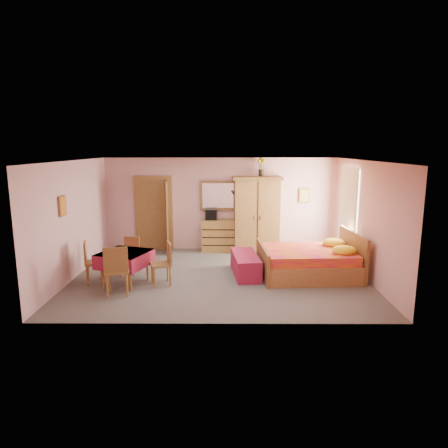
{
  "coord_description": "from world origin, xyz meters",
  "views": [
    {
      "loc": [
        0.14,
        -8.7,
        2.89
      ],
      "look_at": [
        0.1,
        0.3,
        1.15
      ],
      "focal_mm": 32.0,
      "sensor_mm": 36.0,
      "label": 1
    }
  ],
  "objects_px": {
    "wall_mirror": "(219,196)",
    "dining_table": "(125,268)",
    "bed": "(308,254)",
    "chair_north": "(129,256)",
    "chair_south": "(117,269)",
    "wardrobe": "(257,215)",
    "stereo": "(211,215)",
    "chair_east": "(161,264)",
    "chest_of_drawers": "(219,236)",
    "chair_west": "(95,262)",
    "bench": "(245,264)",
    "floor_lamp": "(235,222)",
    "sunflower_vase": "(261,167)"
  },
  "relations": [
    {
      "from": "bed",
      "to": "chair_east",
      "type": "xyz_separation_m",
      "value": [
        -3.25,
        -0.62,
        -0.04
      ]
    },
    {
      "from": "wall_mirror",
      "to": "dining_table",
      "type": "xyz_separation_m",
      "value": [
        -1.96,
        -2.96,
        -1.2
      ]
    },
    {
      "from": "wall_mirror",
      "to": "chest_of_drawers",
      "type": "bearing_deg",
      "value": -91.63
    },
    {
      "from": "bench",
      "to": "chair_north",
      "type": "relative_size",
      "value": 1.71
    },
    {
      "from": "wall_mirror",
      "to": "sunflower_vase",
      "type": "xyz_separation_m",
      "value": [
        1.17,
        -0.16,
        0.81
      ]
    },
    {
      "from": "bed",
      "to": "chair_north",
      "type": "bearing_deg",
      "value": 174.8
    },
    {
      "from": "bed",
      "to": "wardrobe",
      "type": "bearing_deg",
      "value": 112.3
    },
    {
      "from": "chair_north",
      "to": "chair_west",
      "type": "xyz_separation_m",
      "value": [
        -0.58,
        -0.65,
        0.04
      ]
    },
    {
      "from": "sunflower_vase",
      "to": "chair_south",
      "type": "height_order",
      "value": "sunflower_vase"
    },
    {
      "from": "chest_of_drawers",
      "to": "chair_north",
      "type": "distance_m",
      "value": 2.88
    },
    {
      "from": "chair_north",
      "to": "chest_of_drawers",
      "type": "bearing_deg",
      "value": -124.59
    },
    {
      "from": "wardrobe",
      "to": "dining_table",
      "type": "height_order",
      "value": "wardrobe"
    },
    {
      "from": "chair_north",
      "to": "chair_south",
      "type": "bearing_deg",
      "value": 103.68
    },
    {
      "from": "floor_lamp",
      "to": "chair_south",
      "type": "distance_m",
      "value": 4.19
    },
    {
      "from": "bench",
      "to": "chair_south",
      "type": "distance_m",
      "value": 2.9
    },
    {
      "from": "floor_lamp",
      "to": "sunflower_vase",
      "type": "distance_m",
      "value": 1.68
    },
    {
      "from": "chest_of_drawers",
      "to": "chair_south",
      "type": "bearing_deg",
      "value": -119.47
    },
    {
      "from": "chest_of_drawers",
      "to": "chair_north",
      "type": "relative_size",
      "value": 1.13
    },
    {
      "from": "bed",
      "to": "dining_table",
      "type": "bearing_deg",
      "value": -175.27
    },
    {
      "from": "floor_lamp",
      "to": "chair_south",
      "type": "bearing_deg",
      "value": -125.0
    },
    {
      "from": "chair_north",
      "to": "chair_west",
      "type": "bearing_deg",
      "value": 58.36
    },
    {
      "from": "bench",
      "to": "chair_west",
      "type": "bearing_deg",
      "value": -170.14
    },
    {
      "from": "sunflower_vase",
      "to": "chair_east",
      "type": "relative_size",
      "value": 0.56
    },
    {
      "from": "stereo",
      "to": "chair_south",
      "type": "bearing_deg",
      "value": -116.85
    },
    {
      "from": "chest_of_drawers",
      "to": "chair_east",
      "type": "xyz_separation_m",
      "value": [
        -1.18,
        -2.81,
        0.01
      ]
    },
    {
      "from": "chair_west",
      "to": "stereo",
      "type": "bearing_deg",
      "value": 122.61
    },
    {
      "from": "chair_west",
      "to": "floor_lamp",
      "type": "bearing_deg",
      "value": 115.56
    },
    {
      "from": "chest_of_drawers",
      "to": "chair_south",
      "type": "relative_size",
      "value": 0.93
    },
    {
      "from": "wardrobe",
      "to": "sunflower_vase",
      "type": "bearing_deg",
      "value": 41.45
    },
    {
      "from": "sunflower_vase",
      "to": "chair_north",
      "type": "relative_size",
      "value": 0.61
    },
    {
      "from": "chest_of_drawers",
      "to": "dining_table",
      "type": "xyz_separation_m",
      "value": [
        -1.96,
        -2.75,
        -0.1
      ]
    },
    {
      "from": "wall_mirror",
      "to": "bed",
      "type": "bearing_deg",
      "value": -50.87
    },
    {
      "from": "floor_lamp",
      "to": "bed",
      "type": "distance_m",
      "value": 2.77
    },
    {
      "from": "wardrobe",
      "to": "bench",
      "type": "bearing_deg",
      "value": -103.38
    },
    {
      "from": "chest_of_drawers",
      "to": "chair_west",
      "type": "height_order",
      "value": "chair_west"
    },
    {
      "from": "floor_lamp",
      "to": "chair_south",
      "type": "height_order",
      "value": "floor_lamp"
    },
    {
      "from": "dining_table",
      "to": "chair_south",
      "type": "height_order",
      "value": "chair_south"
    },
    {
      "from": "chest_of_drawers",
      "to": "wardrobe",
      "type": "bearing_deg",
      "value": -2.84
    },
    {
      "from": "sunflower_vase",
      "to": "chair_south",
      "type": "bearing_deg",
      "value": -132.23
    },
    {
      "from": "chair_west",
      "to": "chair_east",
      "type": "xyz_separation_m",
      "value": [
        1.43,
        -0.11,
        -0.0
      ]
    },
    {
      "from": "bed",
      "to": "bench",
      "type": "relative_size",
      "value": 1.51
    },
    {
      "from": "bed",
      "to": "dining_table",
      "type": "xyz_separation_m",
      "value": [
        -4.02,
        -0.56,
        -0.15
      ]
    },
    {
      "from": "chair_west",
      "to": "wardrobe",
      "type": "bearing_deg",
      "value": 109.5
    },
    {
      "from": "bed",
      "to": "chair_north",
      "type": "relative_size",
      "value": 2.59
    },
    {
      "from": "wall_mirror",
      "to": "wardrobe",
      "type": "height_order",
      "value": "wardrobe"
    },
    {
      "from": "floor_lamp",
      "to": "chair_east",
      "type": "xyz_separation_m",
      "value": [
        -1.62,
        -2.85,
        -0.38
      ]
    },
    {
      "from": "chair_west",
      "to": "chair_east",
      "type": "distance_m",
      "value": 1.44
    },
    {
      "from": "wardrobe",
      "to": "stereo",
      "type": "bearing_deg",
      "value": 172.58
    },
    {
      "from": "stereo",
      "to": "chest_of_drawers",
      "type": "bearing_deg",
      "value": -13.31
    },
    {
      "from": "bench",
      "to": "bed",
      "type": "bearing_deg",
      "value": -2.38
    }
  ]
}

